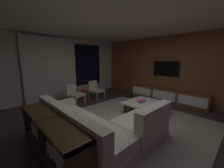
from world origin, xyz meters
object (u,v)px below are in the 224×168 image
(coffee_table, at_px, (145,107))
(media_console, at_px, (167,95))
(accent_chair_near_window, at_px, (95,89))
(sectional_couch, at_px, (97,127))
(book_stack_on_coffee_table, at_px, (141,101))
(side_stool, at_px, (84,92))
(mounted_tv, at_px, (166,69))
(accent_chair_by_curtain, at_px, (74,93))
(console_table_behind_couch, at_px, (51,137))

(coffee_table, bearing_deg, media_console, 2.15)
(accent_chair_near_window, bearing_deg, sectional_couch, -126.12)
(sectional_couch, bearing_deg, book_stack_on_coffee_table, 5.79)
(coffee_table, bearing_deg, side_stool, 104.46)
(book_stack_on_coffee_table, height_order, accent_chair_near_window, accent_chair_near_window)
(sectional_couch, distance_m, mounted_tv, 4.08)
(coffee_table, distance_m, accent_chair_near_window, 2.52)
(accent_chair_near_window, xyz_separation_m, mounted_tv, (2.04, -2.24, 0.92))
(book_stack_on_coffee_table, height_order, mounted_tv, mounted_tv)
(sectional_couch, xyz_separation_m, side_stool, (1.37, 2.66, 0.08))
(media_console, bearing_deg, sectional_couch, -177.69)
(coffee_table, distance_m, mounted_tv, 2.23)
(side_stool, bearing_deg, sectional_couch, -117.30)
(sectional_couch, xyz_separation_m, media_console, (3.74, 0.15, -0.04))
(coffee_table, relative_size, book_stack_on_coffee_table, 4.16)
(accent_chair_near_window, relative_size, media_console, 0.25)
(accent_chair_by_curtain, height_order, side_stool, accent_chair_by_curtain)
(accent_chair_by_curtain, height_order, mounted_tv, mounted_tv)
(sectional_couch, bearing_deg, media_console, 2.31)
(sectional_couch, xyz_separation_m, console_table_behind_couch, (-0.91, 0.13, 0.12))
(media_console, xyz_separation_m, mounted_tv, (0.18, 0.20, 1.10))
(accent_chair_by_curtain, height_order, media_console, accent_chair_by_curtain)
(mounted_tv, bearing_deg, coffee_table, -172.09)
(accent_chair_near_window, bearing_deg, side_stool, 171.96)
(coffee_table, xyz_separation_m, book_stack_on_coffee_table, (-0.08, 0.11, 0.21))
(book_stack_on_coffee_table, bearing_deg, accent_chair_by_curtain, 114.72)
(coffee_table, distance_m, book_stack_on_coffee_table, 0.25)
(side_stool, bearing_deg, book_stack_on_coffee_table, -76.72)
(coffee_table, distance_m, side_stool, 2.66)
(coffee_table, height_order, accent_chair_by_curtain, accent_chair_by_curtain)
(media_console, relative_size, mounted_tv, 2.84)
(side_stool, distance_m, console_table_behind_couch, 3.41)
(mounted_tv, bearing_deg, accent_chair_by_curtain, 143.90)
(accent_chair_near_window, height_order, side_stool, accent_chair_near_window)
(coffee_table, relative_size, console_table_behind_couch, 0.55)
(side_stool, distance_m, media_console, 3.45)
(mounted_tv, bearing_deg, media_console, -132.39)
(media_console, height_order, mounted_tv, mounted_tv)
(book_stack_on_coffee_table, height_order, media_console, media_console)
(book_stack_on_coffee_table, height_order, console_table_behind_couch, console_table_behind_couch)
(accent_chair_near_window, xyz_separation_m, accent_chair_by_curtain, (-1.03, 0.00, 0.00))
(coffee_table, relative_size, mounted_tv, 1.06)
(sectional_couch, xyz_separation_m, accent_chair_near_window, (1.89, 2.59, 0.14))
(accent_chair_by_curtain, bearing_deg, coffee_table, -64.70)
(media_console, height_order, console_table_behind_couch, console_table_behind_couch)
(book_stack_on_coffee_table, relative_size, accent_chair_by_curtain, 0.36)
(accent_chair_by_curtain, height_order, console_table_behind_couch, accent_chair_by_curtain)
(console_table_behind_couch, bearing_deg, accent_chair_near_window, 41.31)
(sectional_couch, distance_m, coffee_table, 2.04)
(side_stool, xyz_separation_m, console_table_behind_couch, (-2.29, -2.53, 0.03))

